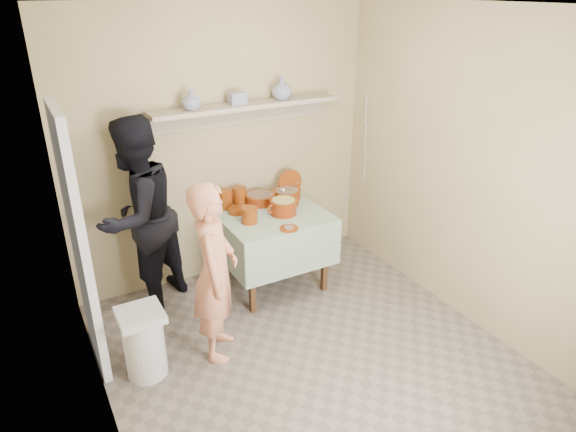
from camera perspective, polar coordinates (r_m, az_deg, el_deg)
ground at (r=4.17m, az=3.33°, el=-16.26°), size 3.50×3.50×0.00m
tile_panel at (r=3.99m, az=-22.18°, el=-2.94°), size 0.06×0.70×2.00m
plate_stack_a at (r=4.89m, az=-6.97°, el=1.86°), size 0.14×0.14×0.18m
plate_stack_b at (r=4.99m, az=-5.43°, el=2.30°), size 0.14×0.14×0.16m
bowl_stack at (r=4.57m, az=-4.31°, el=0.08°), size 0.14×0.14×0.14m
empty_bowl at (r=4.79m, az=-5.70°, el=0.58°), size 0.16×0.16×0.05m
propped_lid at (r=5.19m, az=0.22°, el=3.76°), size 0.27×0.05×0.27m
vase_right at (r=4.92m, az=-0.69°, el=13.99°), size 0.20×0.20×0.20m
vase_left at (r=4.57m, az=-10.70°, el=12.58°), size 0.20×0.20×0.18m
ceramic_box at (r=4.74m, az=-5.67°, el=12.87°), size 0.15×0.11×0.11m
person_cook at (r=3.94m, az=-8.12°, el=-6.20°), size 0.55×0.63×1.45m
person_helper at (r=4.61m, az=-16.35°, el=-0.07°), size 1.08×1.04×1.76m
room_shell at (r=3.35m, az=3.99°, el=5.14°), size 3.04×3.54×2.62m
serving_table at (r=4.86m, az=-2.00°, el=-0.81°), size 0.97×0.97×0.76m
cazuela_meat_a at (r=4.98m, az=-3.12°, el=2.05°), size 0.30×0.30×0.10m
cazuela_meat_b at (r=5.07m, az=-0.11°, el=2.52°), size 0.28×0.28×0.10m
ladle at (r=5.01m, az=-0.49°, el=2.87°), size 0.08×0.26×0.19m
cazuela_rice at (r=4.73m, az=-0.50°, el=1.17°), size 0.33×0.25×0.14m
front_plate at (r=4.46m, az=0.10°, el=-1.37°), size 0.16×0.16×0.03m
wall_shelf at (r=4.83m, az=-4.78°, el=11.90°), size 1.80×0.25×0.21m
trash_bin at (r=4.06m, az=-15.69°, el=-13.39°), size 0.32×0.32×0.56m
electrical_cord at (r=5.42m, az=8.59°, el=8.50°), size 0.01×0.05×0.90m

